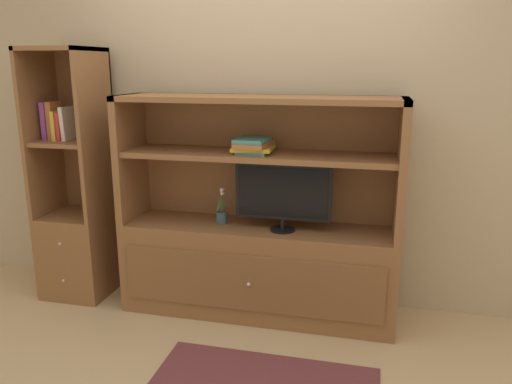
{
  "coord_description": "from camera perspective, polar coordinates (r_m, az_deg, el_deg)",
  "views": [
    {
      "loc": [
        0.74,
        -2.74,
        1.69
      ],
      "look_at": [
        0.0,
        0.35,
        0.88
      ],
      "focal_mm": 35.1,
      "sensor_mm": 36.0,
      "label": 1
    }
  ],
  "objects": [
    {
      "name": "bookshelf_tall",
      "position": [
        3.96,
        -19.66,
        -2.78
      ],
      "size": [
        0.47,
        0.47,
        1.81
      ],
      "color": "brown",
      "rests_on": "ground_plane"
    },
    {
      "name": "upright_book_row",
      "position": [
        3.86,
        -21.64,
        7.34
      ],
      "size": [
        0.19,
        0.18,
        0.27
      ],
      "color": "purple",
      "rests_on": "bookshelf_tall"
    },
    {
      "name": "ground_plane",
      "position": [
        3.3,
        -1.48,
        -16.5
      ],
      "size": [
        8.0,
        8.0,
        0.0
      ],
      "primitive_type": "plane",
      "color": "tan"
    },
    {
      "name": "media_console",
      "position": [
        3.45,
        0.22,
        -6.28
      ],
      "size": [
        1.87,
        0.49,
        1.5
      ],
      "color": "brown",
      "rests_on": "ground_plane"
    },
    {
      "name": "potted_plant",
      "position": [
        3.44,
        -3.92,
        -2.54
      ],
      "size": [
        0.08,
        0.08,
        0.25
      ],
      "color": "#384C56",
      "rests_on": "media_console"
    },
    {
      "name": "painted_rear_wall",
      "position": [
        3.58,
        1.52,
        9.6
      ],
      "size": [
        6.0,
        0.1,
        2.8
      ],
      "primitive_type": "cube",
      "color": "tan",
      "rests_on": "ground_plane"
    },
    {
      "name": "magazine_stack",
      "position": [
        3.27,
        -0.25,
        5.31
      ],
      "size": [
        0.27,
        0.33,
        0.1
      ],
      "color": "teal",
      "rests_on": "media_console"
    },
    {
      "name": "tv_monitor",
      "position": [
        3.24,
        3.09,
        -0.3
      ],
      "size": [
        0.63,
        0.16,
        0.44
      ],
      "color": "black",
      "rests_on": "media_console"
    }
  ]
}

